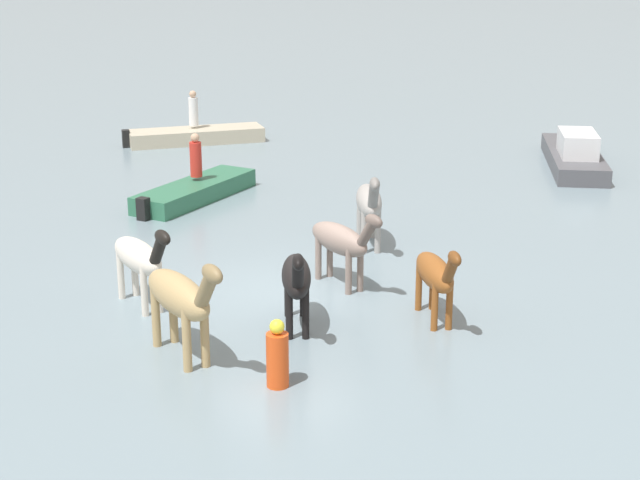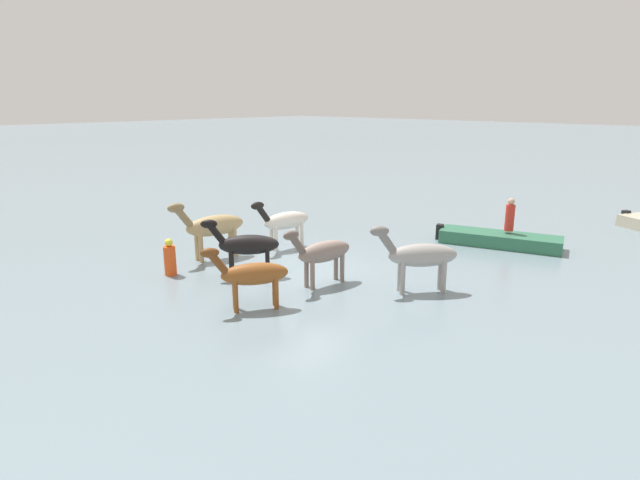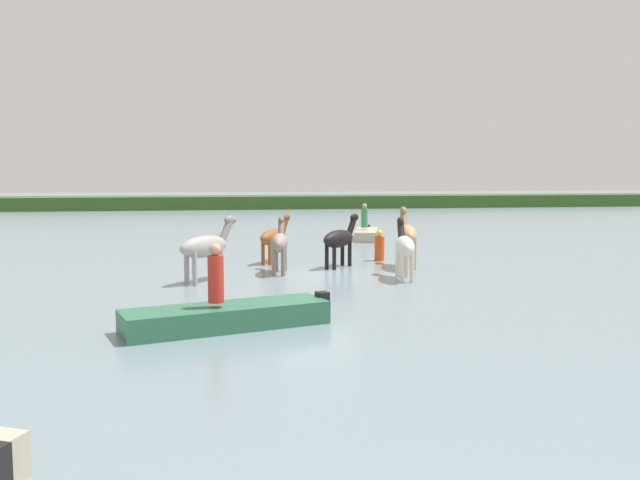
{
  "view_description": "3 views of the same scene",
  "coord_description": "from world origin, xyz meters",
  "px_view_note": "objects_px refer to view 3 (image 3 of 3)",
  "views": [
    {
      "loc": [
        12.02,
        13.35,
        6.9
      ],
      "look_at": [
        -0.69,
        0.31,
        1.06
      ],
      "focal_mm": 54.01,
      "sensor_mm": 36.0,
      "label": 1
    },
    {
      "loc": [
        -10.78,
        10.85,
        5.18
      ],
      "look_at": [
        0.03,
        -0.75,
        0.88
      ],
      "focal_mm": 29.31,
      "sensor_mm": 36.0,
      "label": 2
    },
    {
      "loc": [
        -3.48,
        -20.31,
        3.1
      ],
      "look_at": [
        0.19,
        0.75,
        1.02
      ],
      "focal_mm": 36.84,
      "sensor_mm": 36.0,
      "label": 3
    }
  ],
  "objects_px": {
    "horse_dark_mare": "(280,243)",
    "horse_mid_herd": "(340,239)",
    "horse_dun_straggler": "(206,247)",
    "person_watcher_seated": "(216,275)",
    "boat_tender_starboard": "(228,320)",
    "horse_chestnut_trailing": "(407,235)",
    "horse_rear_stallion": "(274,237)",
    "buoy_channel_marker": "(379,247)",
    "boat_launch_far": "(366,236)",
    "horse_lead": "(404,246)",
    "person_helmsman_aft": "(364,216)"
  },
  "relations": [
    {
      "from": "horse_dark_mare",
      "to": "horse_mid_herd",
      "type": "distance_m",
      "value": 2.38
    },
    {
      "from": "horse_dun_straggler",
      "to": "person_watcher_seated",
      "type": "bearing_deg",
      "value": -136.65
    },
    {
      "from": "boat_tender_starboard",
      "to": "person_watcher_seated",
      "type": "relative_size",
      "value": 3.73
    },
    {
      "from": "horse_chestnut_trailing",
      "to": "horse_dark_mare",
      "type": "bearing_deg",
      "value": 108.3
    },
    {
      "from": "horse_rear_stallion",
      "to": "buoy_channel_marker",
      "type": "distance_m",
      "value": 3.91
    },
    {
      "from": "horse_chestnut_trailing",
      "to": "boat_launch_far",
      "type": "bearing_deg",
      "value": 4.69
    },
    {
      "from": "horse_dark_mare",
      "to": "buoy_channel_marker",
      "type": "distance_m",
      "value": 4.71
    },
    {
      "from": "horse_lead",
      "to": "horse_chestnut_trailing",
      "type": "distance_m",
      "value": 2.6
    },
    {
      "from": "horse_dark_mare",
      "to": "person_helmsman_aft",
      "type": "height_order",
      "value": "horse_dark_mare"
    },
    {
      "from": "horse_mid_herd",
      "to": "person_watcher_seated",
      "type": "xyz_separation_m",
      "value": [
        -4.3,
        -8.61,
        0.14
      ]
    },
    {
      "from": "person_helmsman_aft",
      "to": "boat_launch_far",
      "type": "bearing_deg",
      "value": -53.76
    },
    {
      "from": "boat_launch_far",
      "to": "boat_tender_starboard",
      "type": "relative_size",
      "value": 0.91
    },
    {
      "from": "boat_launch_far",
      "to": "person_watcher_seated",
      "type": "distance_m",
      "value": 19.89
    },
    {
      "from": "person_helmsman_aft",
      "to": "person_watcher_seated",
      "type": "height_order",
      "value": "person_watcher_seated"
    },
    {
      "from": "horse_lead",
      "to": "person_watcher_seated",
      "type": "height_order",
      "value": "horse_lead"
    },
    {
      "from": "person_helmsman_aft",
      "to": "horse_dark_mare",
      "type": "bearing_deg",
      "value": -116.68
    },
    {
      "from": "horse_mid_herd",
      "to": "person_watcher_seated",
      "type": "bearing_deg",
      "value": -165.52
    },
    {
      "from": "horse_lead",
      "to": "horse_chestnut_trailing",
      "type": "xyz_separation_m",
      "value": [
        0.85,
        2.46,
        0.11
      ]
    },
    {
      "from": "boat_tender_starboard",
      "to": "person_helmsman_aft",
      "type": "height_order",
      "value": "person_helmsman_aft"
    },
    {
      "from": "horse_dun_straggler",
      "to": "horse_dark_mare",
      "type": "bearing_deg",
      "value": -17.35
    },
    {
      "from": "horse_lead",
      "to": "person_helmsman_aft",
      "type": "xyz_separation_m",
      "value": [
        1.88,
        12.71,
        0.11
      ]
    },
    {
      "from": "horse_lead",
      "to": "boat_launch_far",
      "type": "xyz_separation_m",
      "value": [
        1.95,
        12.61,
        -0.84
      ]
    },
    {
      "from": "horse_lead",
      "to": "buoy_channel_marker",
      "type": "relative_size",
      "value": 2.07
    },
    {
      "from": "boat_tender_starboard",
      "to": "horse_dun_straggler",
      "type": "bearing_deg",
      "value": -102.73
    },
    {
      "from": "person_helmsman_aft",
      "to": "horse_lead",
      "type": "bearing_deg",
      "value": -98.4
    },
    {
      "from": "buoy_channel_marker",
      "to": "person_watcher_seated",
      "type": "bearing_deg",
      "value": -121.12
    },
    {
      "from": "horse_dun_straggler",
      "to": "horse_dark_mare",
      "type": "xyz_separation_m",
      "value": [
        2.32,
        1.4,
        -0.07
      ]
    },
    {
      "from": "horse_dark_mare",
      "to": "horse_rear_stallion",
      "type": "bearing_deg",
      "value": 8.06
    },
    {
      "from": "horse_dark_mare",
      "to": "horse_mid_herd",
      "type": "relative_size",
      "value": 1.17
    },
    {
      "from": "person_helmsman_aft",
      "to": "buoy_channel_marker",
      "type": "bearing_deg",
      "value": -100.0
    },
    {
      "from": "horse_dark_mare",
      "to": "person_helmsman_aft",
      "type": "bearing_deg",
      "value": -16.7
    },
    {
      "from": "horse_dark_mare",
      "to": "person_helmsman_aft",
      "type": "distance_m",
      "value": 12.11
    },
    {
      "from": "horse_rear_stallion",
      "to": "horse_lead",
      "type": "bearing_deg",
      "value": -108.12
    },
    {
      "from": "horse_chestnut_trailing",
      "to": "horse_lead",
      "type": "bearing_deg",
      "value": 171.94
    },
    {
      "from": "horse_dun_straggler",
      "to": "boat_launch_far",
      "type": "xyz_separation_m",
      "value": [
        7.84,
        12.12,
        -0.89
      ]
    },
    {
      "from": "horse_dun_straggler",
      "to": "person_helmsman_aft",
      "type": "bearing_deg",
      "value": 9.19
    },
    {
      "from": "horse_chestnut_trailing",
      "to": "boat_tender_starboard",
      "type": "distance_m",
      "value": 10.22
    },
    {
      "from": "horse_dun_straggler",
      "to": "person_watcher_seated",
      "type": "xyz_separation_m",
      "value": [
        0.19,
        -6.22,
        0.07
      ]
    },
    {
      "from": "horse_rear_stallion",
      "to": "buoy_channel_marker",
      "type": "xyz_separation_m",
      "value": [
        3.88,
        -0.03,
        -0.42
      ]
    },
    {
      "from": "buoy_channel_marker",
      "to": "horse_dark_mare",
      "type": "bearing_deg",
      "value": -147.93
    },
    {
      "from": "horse_dun_straggler",
      "to": "boat_launch_far",
      "type": "relative_size",
      "value": 0.52
    },
    {
      "from": "person_watcher_seated",
      "to": "buoy_channel_marker",
      "type": "bearing_deg",
      "value": 58.88
    },
    {
      "from": "buoy_channel_marker",
      "to": "horse_chestnut_trailing",
      "type": "bearing_deg",
      "value": -77.09
    },
    {
      "from": "horse_lead",
      "to": "buoy_channel_marker",
      "type": "xyz_separation_m",
      "value": [
        0.41,
        4.37,
        -0.49
      ]
    },
    {
      "from": "horse_lead",
      "to": "person_helmsman_aft",
      "type": "bearing_deg",
      "value": 1.49
    },
    {
      "from": "boat_tender_starboard",
      "to": "person_watcher_seated",
      "type": "xyz_separation_m",
      "value": [
        -0.24,
        -0.2,
        0.96
      ]
    },
    {
      "from": "boat_tender_starboard",
      "to": "horse_mid_herd",
      "type": "bearing_deg",
      "value": -132.55
    },
    {
      "from": "buoy_channel_marker",
      "to": "horse_mid_herd",
      "type": "bearing_deg",
      "value": -140.36
    },
    {
      "from": "horse_dun_straggler",
      "to": "buoy_channel_marker",
      "type": "bearing_deg",
      "value": -16.7
    },
    {
      "from": "horse_lead",
      "to": "horse_dark_mare",
      "type": "distance_m",
      "value": 4.03
    }
  ]
}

